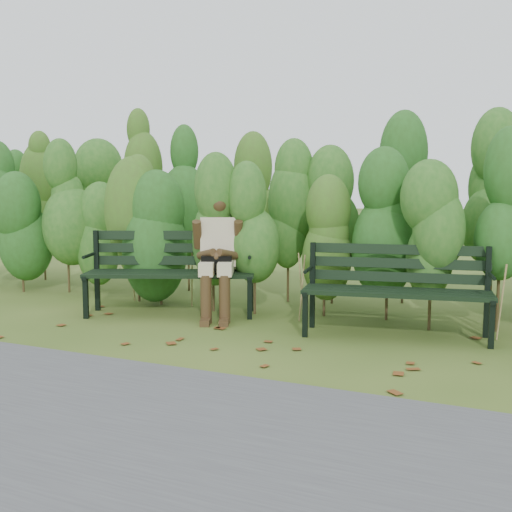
% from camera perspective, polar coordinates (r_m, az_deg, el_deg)
% --- Properties ---
extents(ground, '(80.00, 80.00, 0.00)m').
position_cam_1_polar(ground, '(5.49, -1.52, -8.18)').
color(ground, '#355118').
extents(footpath, '(60.00, 2.50, 0.01)m').
position_cam_1_polar(footpath, '(3.73, -16.99, -15.47)').
color(footpath, '#474749').
rests_on(footpath, ground).
extents(hedge_band, '(11.04, 1.67, 2.42)m').
position_cam_1_polar(hedge_band, '(7.04, 5.10, 5.34)').
color(hedge_band, '#47381E').
rests_on(hedge_band, ground).
extents(leaf_litter, '(5.78, 2.20, 0.01)m').
position_cam_1_polar(leaf_litter, '(5.36, -2.88, -8.50)').
color(leaf_litter, brown).
rests_on(leaf_litter, ground).
extents(bench_left, '(1.92, 1.27, 0.92)m').
position_cam_1_polar(bench_left, '(6.72, -8.03, -0.86)').
color(bench_left, black).
rests_on(bench_left, ground).
extents(bench_right, '(1.78, 0.83, 0.86)m').
position_cam_1_polar(bench_right, '(5.80, 13.24, -2.47)').
color(bench_right, black).
rests_on(bench_right, ground).
extents(seated_woman, '(0.65, 0.86, 1.37)m').
position_cam_1_polar(seated_woman, '(6.45, -3.67, 0.93)').
color(seated_woman, beige).
rests_on(seated_woman, ground).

